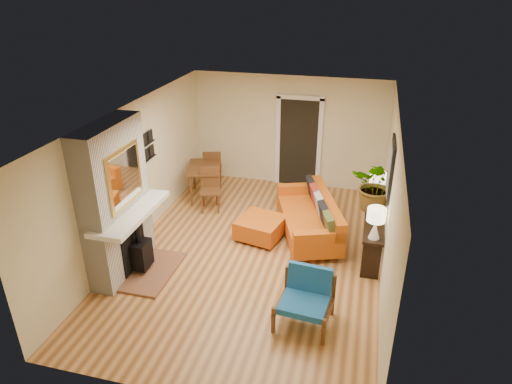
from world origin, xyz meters
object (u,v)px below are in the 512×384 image
sofa (312,217)px  ottoman (261,227)px  console_table (374,224)px  lamp_near (376,220)px  dining_table (208,172)px  houseplant (377,185)px  lamp_far (377,182)px  blue_chair (306,295)px

sofa → ottoman: 1.02m
console_table → lamp_near: size_ratio=3.43×
ottoman → dining_table: 2.17m
ottoman → console_table: 2.10m
houseplant → sofa: bearing=175.3°
console_table → lamp_far: size_ratio=3.43×
ottoman → blue_chair: size_ratio=1.16×
blue_chair → ottoman: bearing=120.0°
lamp_far → houseplant: (-0.01, -0.49, 0.15)m
lamp_far → houseplant: houseplant is taller
ottoman → dining_table: bearing=137.5°
ottoman → blue_chair: (1.19, -2.07, 0.20)m
console_table → houseplant: houseplant is taller
ottoman → lamp_far: size_ratio=1.78×
blue_chair → lamp_far: lamp_far is taller
lamp_far → ottoman: bearing=-159.0°
console_table → lamp_near: (0.00, -0.75, 0.49)m
blue_chair → sofa: bearing=96.1°
lamp_near → houseplant: (-0.01, 1.02, 0.15)m
dining_table → houseplant: 3.86m
sofa → lamp_far: (1.14, 0.40, 0.69)m
ottoman → console_table: (2.08, 0.03, 0.34)m
sofa → lamp_far: bearing=19.0°
dining_table → lamp_near: bearing=-30.6°
houseplant → ottoman: bearing=-171.6°
dining_table → console_table: bearing=-21.1°
lamp_near → lamp_far: same height
dining_table → blue_chair: bearing=-51.7°
dining_table → console_table: dining_table is taller
blue_chair → dining_table: 4.47m
blue_chair → lamp_far: size_ratio=1.54×
ottoman → houseplant: size_ratio=0.99×
lamp_near → houseplant: 1.03m
lamp_far → blue_chair: bearing=-107.1°
sofa → houseplant: bearing=-4.7°
ottoman → console_table: console_table is taller
sofa → ottoman: sofa is taller
lamp_far → console_table: bearing=-90.0°
houseplant → dining_table: bearing=162.7°
blue_chair → dining_table: dining_table is taller
ottoman → lamp_far: (2.08, 0.79, 0.83)m
lamp_near → sofa: bearing=135.8°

